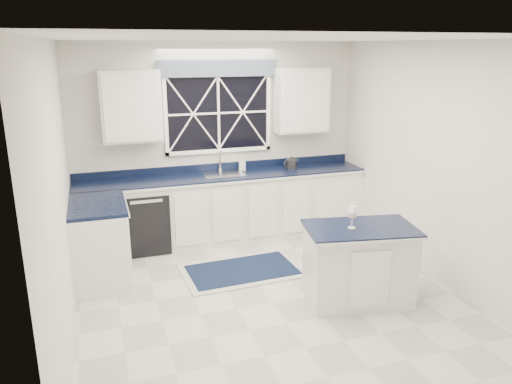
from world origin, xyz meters
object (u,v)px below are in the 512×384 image
object	(u,v)px
faucet	(220,160)
kettle	(291,163)
island	(359,264)
soap_bottle	(242,164)
dishwasher	(145,219)
wine_glass	(352,213)

from	to	relation	value
faucet	kettle	size ratio (longest dim) A/B	1.20
island	soap_bottle	world-z (taller)	soap_bottle
dishwasher	soap_bottle	world-z (taller)	soap_bottle
dishwasher	island	bearing A→B (deg)	-47.64
island	soap_bottle	bearing A→B (deg)	113.67
kettle	dishwasher	bearing A→B (deg)	169.30
dishwasher	kettle	xyz separation A→B (m)	(2.12, 0.06, 0.61)
kettle	faucet	bearing A→B (deg)	160.23
dishwasher	kettle	distance (m)	2.20
faucet	soap_bottle	world-z (taller)	faucet
dishwasher	wine_glass	bearing A→B (deg)	-49.19
dishwasher	kettle	bearing A→B (deg)	1.71
dishwasher	island	world-z (taller)	island
soap_bottle	dishwasher	bearing A→B (deg)	-173.20
island	dishwasher	bearing A→B (deg)	142.20
faucet	wine_glass	distance (m)	2.49
kettle	wine_glass	world-z (taller)	kettle
dishwasher	soap_bottle	xyz separation A→B (m)	(1.41, 0.17, 0.62)
wine_glass	island	bearing A→B (deg)	-1.89
faucet	island	world-z (taller)	faucet
kettle	wine_glass	bearing A→B (deg)	-108.51
dishwasher	kettle	world-z (taller)	kettle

